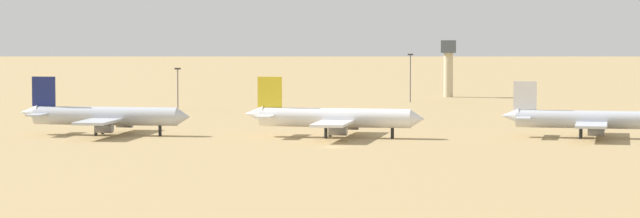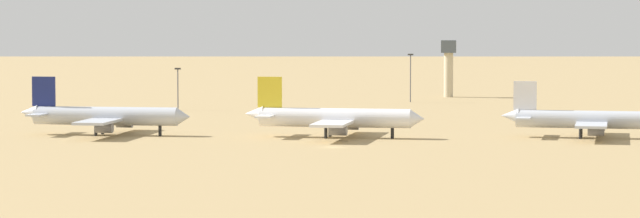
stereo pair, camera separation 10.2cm
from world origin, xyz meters
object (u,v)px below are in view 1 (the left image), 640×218
(parked_jet_white_4, at_px, (586,120))
(light_pole_mid, at_px, (410,74))
(light_pole_east, at_px, (178,85))
(parked_jet_navy_2, at_px, (104,116))
(control_tower, at_px, (448,63))
(parked_jet_yellow_3, at_px, (333,118))

(parked_jet_white_4, bearing_deg, light_pole_mid, 114.71)
(light_pole_east, bearing_deg, light_pole_mid, 34.72)
(parked_jet_navy_2, height_order, control_tower, control_tower)
(light_pole_mid, relative_size, light_pole_east, 1.25)
(control_tower, relative_size, light_pole_mid, 1.25)
(parked_jet_yellow_3, height_order, parked_jet_white_4, parked_jet_yellow_3)
(parked_jet_white_4, xyz_separation_m, light_pole_east, (-113.08, 87.53, 3.21))
(control_tower, height_order, light_pole_east, control_tower)
(parked_jet_navy_2, bearing_deg, control_tower, 67.88)
(light_pole_east, bearing_deg, parked_jet_white_4, -37.74)
(parked_jet_yellow_3, xyz_separation_m, parked_jet_white_4, (57.72, 4.82, -0.32))
(parked_jet_navy_2, bearing_deg, light_pole_mid, 67.04)
(light_pole_east, bearing_deg, parked_jet_yellow_3, -59.06)
(parked_jet_navy_2, relative_size, parked_jet_yellow_3, 0.98)
(parked_jet_white_4, xyz_separation_m, light_pole_mid, (-45.74, 134.19, 4.85))
(parked_jet_navy_2, height_order, light_pole_east, parked_jet_navy_2)
(parked_jet_navy_2, distance_m, parked_jet_white_4, 111.93)
(light_pole_mid, bearing_deg, light_pole_east, -145.28)
(parked_jet_navy_2, bearing_deg, parked_jet_yellow_3, 1.40)
(light_pole_mid, bearing_deg, parked_jet_white_4, -71.18)
(parked_jet_yellow_3, xyz_separation_m, light_pole_mid, (11.98, 139.01, 4.53))
(parked_jet_navy_2, xyz_separation_m, control_tower, (78.01, 168.81, 7.39))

